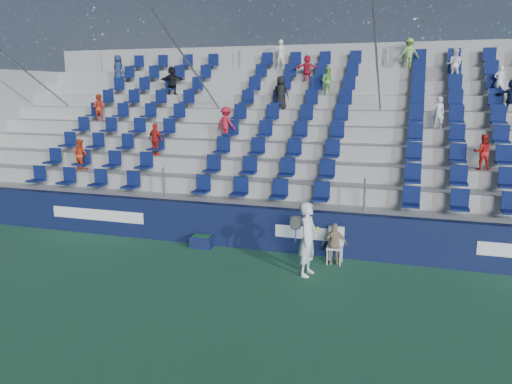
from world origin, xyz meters
TOP-DOWN VIEW (x-y plane):
  - ground at (0.00, 0.00)m, footprint 70.00×70.00m
  - sponsor_wall at (0.00, 3.15)m, footprint 24.00×0.32m
  - grandstand at (-0.00, 8.24)m, footprint 24.00×8.17m
  - tennis_player at (1.90, 1.55)m, footprint 0.69×0.71m
  - line_judge_chair at (2.41, 2.65)m, footprint 0.45×0.46m
  - line_judge at (2.41, 2.50)m, footprint 0.68×0.40m
  - ball_bin at (-1.40, 2.75)m, footprint 0.65×0.45m

SIDE VIEW (x-z plane):
  - ground at x=0.00m, z-range 0.00..0.00m
  - ball_bin at x=-1.40m, z-range 0.02..0.37m
  - line_judge_chair at x=2.41m, z-range 0.07..1.00m
  - line_judge at x=2.41m, z-range 0.00..1.09m
  - sponsor_wall at x=0.00m, z-range 0.00..1.20m
  - tennis_player at x=1.90m, z-range 0.00..1.80m
  - grandstand at x=0.00m, z-range -1.18..5.45m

